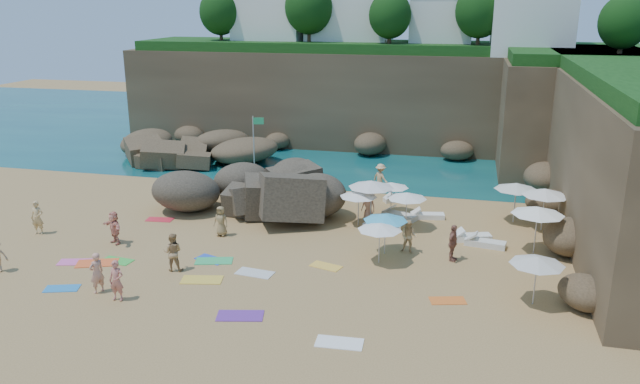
% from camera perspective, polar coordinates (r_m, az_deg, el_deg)
% --- Properties ---
extents(ground, '(120.00, 120.00, 0.00)m').
position_cam_1_polar(ground, '(32.79, -4.64, -4.60)').
color(ground, tan).
rests_on(ground, ground).
extents(seawater, '(120.00, 120.00, 0.00)m').
position_cam_1_polar(seawater, '(60.92, 4.11, 5.55)').
color(seawater, '#0C4751').
rests_on(seawater, ground).
extents(cliff_back, '(44.00, 8.00, 8.00)m').
position_cam_1_polar(cliff_back, '(55.07, 5.40, 8.52)').
color(cliff_back, brown).
rests_on(cliff_back, ground).
extents(cliff_right, '(8.00, 30.00, 8.00)m').
position_cam_1_polar(cliff_right, '(38.94, 27.08, 3.20)').
color(cliff_right, brown).
rests_on(cliff_right, ground).
extents(cliff_corner, '(10.00, 12.00, 8.00)m').
position_cam_1_polar(cliff_corner, '(50.13, 21.87, 6.55)').
color(cliff_corner, brown).
rests_on(cliff_corner, ground).
extents(rock_promontory, '(12.00, 7.00, 2.00)m').
position_cam_1_polar(rock_promontory, '(50.90, -10.90, 3.00)').
color(rock_promontory, brown).
rests_on(rock_promontory, ground).
extents(clifftop_buildings, '(28.48, 9.48, 7.00)m').
position_cam_1_polar(clifftop_buildings, '(55.15, 6.77, 16.04)').
color(clifftop_buildings, white).
rests_on(clifftop_buildings, cliff_back).
extents(clifftop_trees, '(35.60, 23.82, 4.40)m').
position_cam_1_polar(clifftop_trees, '(48.71, 8.04, 15.91)').
color(clifftop_trees, '#11380F').
rests_on(clifftop_trees, ground).
extents(marina_masts, '(3.10, 0.10, 6.00)m').
position_cam_1_polar(marina_masts, '(65.11, -10.47, 8.72)').
color(marina_masts, white).
rests_on(marina_masts, ground).
extents(rock_outcrop, '(9.92, 8.42, 3.41)m').
position_cam_1_polar(rock_outcrop, '(38.73, -5.35, -1.19)').
color(rock_outcrop, brown).
rests_on(rock_outcrop, ground).
extents(flag_pole, '(0.82, 0.22, 4.25)m').
position_cam_1_polar(flag_pole, '(45.28, -5.94, 5.01)').
color(flag_pole, silver).
rests_on(flag_pole, ground).
extents(parasol_0, '(2.32, 2.32, 2.20)m').
position_cam_1_polar(parasol_0, '(38.39, -2.54, 1.85)').
color(parasol_0, silver).
rests_on(parasol_0, ground).
extents(parasol_1, '(2.00, 2.00, 1.89)m').
position_cam_1_polar(parasol_1, '(36.86, 6.57, 0.65)').
color(parasol_1, silver).
rests_on(parasol_1, ground).
extents(parasol_2, '(2.60, 2.60, 2.46)m').
position_cam_1_polar(parasol_2, '(35.07, 4.71, 0.74)').
color(parasol_2, silver).
rests_on(parasol_2, ground).
extents(parasol_3, '(2.52, 2.52, 2.38)m').
position_cam_1_polar(parasol_3, '(35.83, 19.89, -0.01)').
color(parasol_3, silver).
rests_on(parasol_3, ground).
extents(parasol_4, '(2.45, 2.45, 2.31)m').
position_cam_1_polar(parasol_4, '(36.67, 17.52, 0.50)').
color(parasol_4, silver).
rests_on(parasol_4, ground).
extents(parasol_5, '(2.11, 2.11, 2.00)m').
position_cam_1_polar(parasol_5, '(34.62, 3.55, -0.18)').
color(parasol_5, silver).
rests_on(parasol_5, ground).
extents(parasol_7, '(2.20, 2.20, 2.08)m').
position_cam_1_polar(parasol_7, '(34.36, 7.96, -0.32)').
color(parasol_7, silver).
rests_on(parasol_7, ground).
extents(parasol_8, '(2.57, 2.57, 2.43)m').
position_cam_1_polar(parasol_8, '(32.37, 19.31, -1.62)').
color(parasol_8, silver).
rests_on(parasol_8, ground).
extents(parasol_9, '(2.12, 2.12, 2.01)m').
position_cam_1_polar(parasol_9, '(29.67, 5.49, -3.17)').
color(parasol_9, silver).
rests_on(parasol_9, ground).
extents(parasol_10, '(2.20, 2.20, 2.08)m').
position_cam_1_polar(parasol_10, '(30.76, 6.01, -2.32)').
color(parasol_10, silver).
rests_on(parasol_10, ground).
extents(parasol_11, '(2.24, 2.24, 2.12)m').
position_cam_1_polar(parasol_11, '(27.01, 19.25, -5.95)').
color(parasol_11, silver).
rests_on(parasol_11, ground).
extents(lounger_0, '(1.81, 1.38, 0.27)m').
position_cam_1_polar(lounger_0, '(39.53, 7.09, -0.66)').
color(lounger_0, white).
rests_on(lounger_0, ground).
extents(lounger_1, '(2.16, 1.46, 0.32)m').
position_cam_1_polar(lounger_1, '(36.45, 7.30, -2.16)').
color(lounger_1, silver).
rests_on(lounger_1, ground).
extents(lounger_2, '(2.01, 1.00, 0.30)m').
position_cam_1_polar(lounger_2, '(36.68, 9.79, -2.17)').
color(lounger_2, white).
rests_on(lounger_2, ground).
extents(lounger_3, '(2.12, 1.33, 0.31)m').
position_cam_1_polar(lounger_3, '(34.54, 5.64, -3.21)').
color(lounger_3, white).
rests_on(lounger_3, ground).
extents(lounger_4, '(2.13, 1.02, 0.32)m').
position_cam_1_polar(lounger_4, '(33.20, 14.87, -4.56)').
color(lounger_4, silver).
rests_on(lounger_4, ground).
extents(lounger_5, '(2.15, 1.28, 0.32)m').
position_cam_1_polar(lounger_5, '(33.84, 13.67, -4.06)').
color(lounger_5, white).
rests_on(lounger_5, ground).
extents(towel_0, '(1.63, 1.15, 0.03)m').
position_cam_1_polar(towel_0, '(29.84, -22.52, -8.14)').
color(towel_0, '#257FCA').
rests_on(towel_0, ground).
extents(towel_1, '(1.73, 1.18, 0.03)m').
position_cam_1_polar(towel_1, '(32.48, -21.48, -5.97)').
color(towel_1, pink).
rests_on(towel_1, ground).
extents(towel_2, '(2.14, 1.59, 0.03)m').
position_cam_1_polar(towel_2, '(31.98, -19.70, -6.13)').
color(towel_2, '#FF5F28').
rests_on(towel_2, ground).
extents(towel_3, '(1.62, 0.94, 0.03)m').
position_cam_1_polar(towel_3, '(31.96, -18.06, -5.99)').
color(towel_3, green).
rests_on(towel_3, ground).
extents(towel_4, '(1.98, 1.28, 0.03)m').
position_cam_1_polar(towel_4, '(28.91, -10.75, -7.89)').
color(towel_4, yellow).
rests_on(towel_4, ground).
extents(towel_5, '(1.82, 1.07, 0.03)m').
position_cam_1_polar(towel_5, '(29.23, -5.98, -7.38)').
color(towel_5, silver).
rests_on(towel_5, ground).
extents(towel_6, '(2.02, 1.32, 0.03)m').
position_cam_1_polar(towel_6, '(25.59, -7.31, -11.16)').
color(towel_6, '#682F99').
rests_on(towel_6, ground).
extents(towel_7, '(1.60, 0.92, 0.03)m').
position_cam_1_polar(towel_7, '(37.14, -14.44, -2.45)').
color(towel_7, red).
rests_on(towel_7, ground).
extents(towel_8, '(1.69, 1.22, 0.03)m').
position_cam_1_polar(towel_8, '(31.01, -9.94, -6.08)').
color(towel_8, blue).
rests_on(towel_8, ground).
extents(towel_10, '(1.63, 1.11, 0.03)m').
position_cam_1_polar(towel_10, '(27.11, 11.60, -9.70)').
color(towel_10, orange).
rests_on(towel_10, ground).
extents(towel_11, '(1.96, 1.34, 0.03)m').
position_cam_1_polar(towel_11, '(30.81, -9.66, -6.23)').
color(towel_11, '#34B764').
rests_on(towel_11, ground).
extents(towel_12, '(1.63, 1.13, 0.03)m').
position_cam_1_polar(towel_12, '(29.80, 0.55, -6.80)').
color(towel_12, yellow).
rests_on(towel_12, ground).
extents(towel_13, '(1.80, 0.97, 0.03)m').
position_cam_1_polar(towel_13, '(23.60, 1.78, -13.62)').
color(towel_13, white).
rests_on(towel_13, ground).
extents(person_stand_0, '(0.74, 0.55, 1.86)m').
position_cam_1_polar(person_stand_0, '(36.79, -24.43, -2.16)').
color(person_stand_0, tan).
rests_on(person_stand_0, ground).
extents(person_stand_1, '(1.01, 0.85, 1.84)m').
position_cam_1_polar(person_stand_1, '(29.84, -13.31, -5.36)').
color(person_stand_1, '#A78253').
rests_on(person_stand_1, ground).
extents(person_stand_2, '(1.28, 1.12, 1.88)m').
position_cam_1_polar(person_stand_2, '(41.27, 5.56, 1.31)').
color(person_stand_2, '#DEB57E').
rests_on(person_stand_2, ground).
extents(person_stand_3, '(0.72, 1.15, 1.82)m').
position_cam_1_polar(person_stand_3, '(30.78, 12.05, -4.58)').
color(person_stand_3, '#8F5A47').
rests_on(person_stand_3, ground).
extents(person_stand_4, '(0.91, 0.65, 1.69)m').
position_cam_1_polar(person_stand_4, '(35.78, 4.45, -1.29)').
color(person_stand_4, tan).
rests_on(person_stand_4, ground).
extents(person_stand_5, '(1.55, 0.62, 1.63)m').
position_cam_1_polar(person_stand_5, '(38.35, -3.55, -0.06)').
color(person_stand_5, '#B16958').
rests_on(person_stand_5, ground).
extents(person_stand_6, '(0.68, 0.79, 1.83)m').
position_cam_1_polar(person_stand_6, '(28.58, -19.74, -6.96)').
color(person_stand_6, tan).
rests_on(person_stand_6, ground).
extents(person_lie_2, '(0.83, 1.64, 0.43)m').
position_cam_1_polar(person_lie_2, '(33.90, -9.00, -3.63)').
color(person_lie_2, '#96794B').
rests_on(person_lie_2, ground).
extents(person_lie_3, '(2.27, 2.31, 0.46)m').
position_cam_1_polar(person_lie_3, '(34.12, -18.21, -4.14)').
color(person_lie_3, '#E18D76').
rests_on(person_lie_3, ground).
extents(person_lie_4, '(0.67, 1.77, 0.42)m').
position_cam_1_polar(person_lie_4, '(27.85, -17.98, -9.02)').
color(person_lie_4, '#C27061').
rests_on(person_lie_4, ground).
extents(person_lie_5, '(1.08, 1.79, 0.63)m').
position_cam_1_polar(person_lie_5, '(31.54, 8.07, -4.99)').
color(person_lie_5, '#D5B179').
rests_on(person_lie_5, ground).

